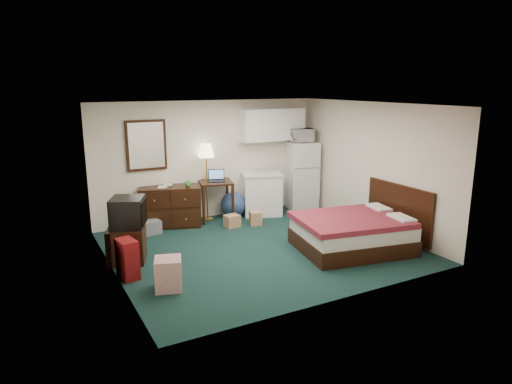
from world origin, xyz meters
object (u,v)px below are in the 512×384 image
desk (216,201)px  bed (352,233)px  dresser (170,206)px  floor_lamp (207,182)px  tv_stand (127,244)px  fridge (302,175)px  suitcase (127,259)px  kitchen_counter (262,195)px

desk → bed: (1.39, -2.76, -0.13)m
dresser → floor_lamp: floor_lamp is taller
tv_stand → floor_lamp: bearing=57.2°
dresser → fridge: size_ratio=0.78×
dresser → bed: (2.37, -2.81, -0.12)m
bed → suitcase: (-3.73, 0.62, 0.01)m
floor_lamp → fridge: bearing=-4.3°
kitchen_counter → suitcase: bearing=-129.7°
dresser → tv_stand: size_ratio=1.93×
dresser → desk: bearing=15.1°
desk → suitcase: (-2.35, -2.14, -0.12)m
suitcase → kitchen_counter: bearing=20.8°
tv_stand → suitcase: (-0.15, -0.70, 0.01)m
desk → fridge: (2.14, -0.05, 0.35)m
suitcase → fridge: bearing=14.7°
bed → dresser: bearing=140.4°
bed → kitchen_counter: bearing=107.0°
suitcase → tv_stand: bearing=67.7°
bed → desk: bearing=126.9°
fridge → bed: (-0.75, -2.71, -0.48)m
floor_lamp → kitchen_counter: 1.29m
kitchen_counter → suitcase: 3.99m
dresser → floor_lamp: (0.84, 0.07, 0.40)m
bed → tv_stand: bearing=169.9°
floor_lamp → bed: floor_lamp is taller
kitchen_counter → suitcase: size_ratio=1.48×
desk → suitcase: desk is taller
floor_lamp → suitcase: bearing=-134.3°
desk → floor_lamp: bearing=154.3°
suitcase → floor_lamp: bearing=35.4°
kitchen_counter → desk: bearing=-165.1°
kitchen_counter → suitcase: (-3.42, -2.06, -0.14)m
fridge → suitcase: (-4.48, -2.09, -0.47)m
floor_lamp → suitcase: (-2.20, -2.26, -0.51)m
kitchen_counter → bed: bearing=-64.1°
bed → suitcase: suitcase is taller
bed → tv_stand: 3.82m
kitchen_counter → suitcase: kitchen_counter is taller
desk → bed: size_ratio=0.46×
floor_lamp → tv_stand: (-2.05, -1.56, -0.53)m
tv_stand → suitcase: suitcase is taller
dresser → floor_lamp: size_ratio=0.74×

